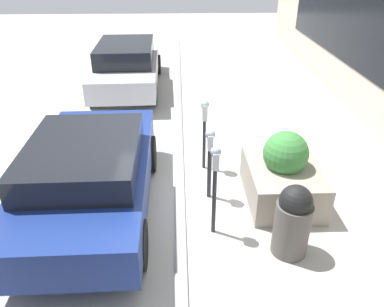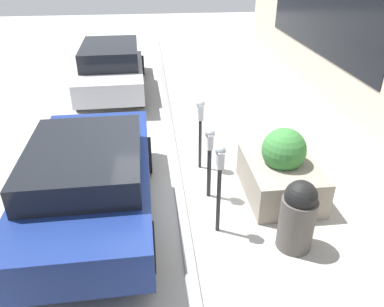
{
  "view_description": "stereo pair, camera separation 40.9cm",
  "coord_description": "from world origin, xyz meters",
  "views": [
    {
      "loc": [
        -5.33,
        0.07,
        3.86
      ],
      "look_at": [
        0.0,
        -0.13,
        0.88
      ],
      "focal_mm": 35.0,
      "sensor_mm": 36.0,
      "label": 1
    },
    {
      "loc": [
        -5.3,
        0.47,
        3.86
      ],
      "look_at": [
        0.0,
        -0.13,
        0.88
      ],
      "focal_mm": 35.0,
      "sensor_mm": 36.0,
      "label": 2
    }
  ],
  "objects": [
    {
      "name": "parked_car_rear",
      "position": [
        5.75,
        1.6,
        0.74
      ],
      "size": [
        4.64,
        1.89,
        1.4
      ],
      "rotation": [
        0.0,
        0.0,
        0.03
      ],
      "color": "#B7B7BC",
      "rests_on": "ground_plane"
    },
    {
      "name": "parking_meter_middle",
      "position": [
        0.99,
        -0.4,
        1.03
      ],
      "size": [
        0.18,
        0.16,
        1.41
      ],
      "color": "#232326",
      "rests_on": "ground_plane"
    },
    {
      "name": "parking_meter_second",
      "position": [
        0.02,
        -0.42,
        0.91
      ],
      "size": [
        0.19,
        0.16,
        1.29
      ],
      "color": "#232326",
      "rests_on": "ground_plane"
    },
    {
      "name": "planter_box",
      "position": [
        -0.06,
        -1.66,
        0.46
      ],
      "size": [
        1.59,
        1.17,
        1.25
      ],
      "color": "gray",
      "rests_on": "ground_plane"
    },
    {
      "name": "ground_plane",
      "position": [
        0.0,
        0.0,
        0.0
      ],
      "size": [
        40.0,
        40.0,
        0.0
      ],
      "primitive_type": "plane",
      "color": "#ADAAA3"
    },
    {
      "name": "parked_car_middle",
      "position": [
        -0.33,
        1.5,
        0.73
      ],
      "size": [
        4.07,
        1.91,
        1.35
      ],
      "rotation": [
        0.0,
        0.0,
        0.02
      ],
      "color": "navy",
      "rests_on": "ground_plane"
    },
    {
      "name": "parking_meter_nearest",
      "position": [
        -0.9,
        -0.42,
        1.05
      ],
      "size": [
        0.18,
        0.15,
        1.47
      ],
      "color": "#232326",
      "rests_on": "ground_plane"
    },
    {
      "name": "curb_strip",
      "position": [
        0.0,
        0.08,
        0.02
      ],
      "size": [
        24.5,
        0.16,
        0.04
      ],
      "color": "gray",
      "rests_on": "ground_plane"
    },
    {
      "name": "trash_bin",
      "position": [
        -1.36,
        -1.46,
        0.55
      ],
      "size": [
        0.5,
        0.5,
        1.1
      ],
      "color": "#514C47",
      "rests_on": "ground_plane"
    }
  ]
}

